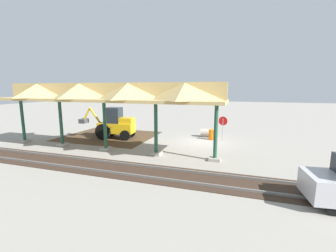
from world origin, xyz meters
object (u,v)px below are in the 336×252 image
object	(u,v)px
backhoe	(115,125)
traffic_barrel	(212,135)
stop_sign	(223,124)
concrete_pipe	(209,133)

from	to	relation	value
backhoe	traffic_barrel	xyz separation A→B (m)	(-8.46, -2.18, -0.82)
traffic_barrel	stop_sign	bearing A→B (deg)	156.56
concrete_pipe	traffic_barrel	world-z (taller)	traffic_barrel
stop_sign	backhoe	distance (m)	9.57
backhoe	concrete_pipe	bearing A→B (deg)	-158.17
concrete_pipe	traffic_barrel	distance (m)	1.13
stop_sign	backhoe	bearing A→B (deg)	10.65
backhoe	traffic_barrel	bearing A→B (deg)	-165.57
backhoe	stop_sign	bearing A→B (deg)	-169.35
stop_sign	traffic_barrel	bearing A→B (deg)	-23.44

